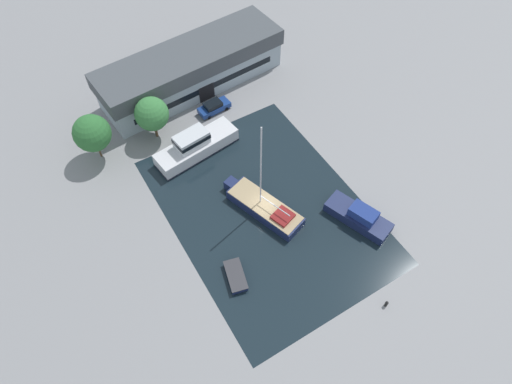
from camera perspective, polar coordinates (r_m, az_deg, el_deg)
name	(u,v)px	position (r m, az deg, el deg)	size (l,w,h in m)	color
ground_plane	(266,210)	(52.95, 1.22, -2.26)	(440.00, 440.00, 0.00)	gray
water_canal	(266,210)	(52.95, 1.22, -2.26)	(20.75, 28.97, 0.01)	black
warehouse_building	(191,69)	(66.03, -8.08, 15.02)	(27.03, 9.85, 5.87)	#99A8B2
quay_tree_near_building	(152,114)	(58.84, -12.91, 9.49)	(4.30, 4.30, 6.10)	brown
quay_tree_by_water	(92,133)	(58.17, -19.82, 6.93)	(4.56, 4.56, 6.47)	brown
parked_car	(214,107)	(63.15, -5.28, 10.56)	(4.57, 2.18, 1.59)	navy
sailboat_moored	(264,207)	(52.31, 0.98, -1.84)	(5.85, 10.68, 13.37)	#19234C
motor_cruiser	(196,146)	(57.77, -7.56, 5.75)	(11.31, 4.72, 3.60)	silver
small_dinghy	(236,276)	(48.44, -2.55, -10.45)	(2.62, 4.04, 0.72)	#19234C
cabin_boat	(359,216)	(52.72, 12.76, -2.99)	(5.11, 8.11, 2.37)	#19234C
mooring_bollard	(386,304)	(48.89, 15.99, -13.27)	(0.33, 0.33, 0.82)	black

